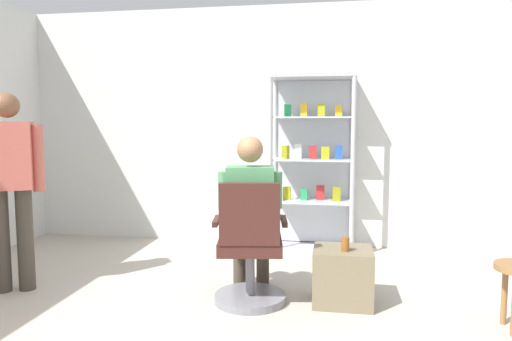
# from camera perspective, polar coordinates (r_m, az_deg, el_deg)

# --- Properties ---
(back_wall) EXTENTS (6.00, 0.10, 2.70)m
(back_wall) POSITION_cam_1_polar(r_m,az_deg,el_deg) (5.40, 2.74, 5.33)
(back_wall) COLOR silver
(back_wall) RESTS_ON ground
(display_cabinet_main) EXTENTS (0.90, 0.45, 1.90)m
(display_cabinet_main) POSITION_cam_1_polar(r_m,az_deg,el_deg) (5.15, 6.82, 0.96)
(display_cabinet_main) COLOR #B7B7BC
(display_cabinet_main) RESTS_ON ground
(office_chair) EXTENTS (0.60, 0.56, 0.96)m
(office_chair) POSITION_cam_1_polar(r_m,az_deg,el_deg) (3.63, -0.73, -10.11)
(office_chair) COLOR slate
(office_chair) RESTS_ON ground
(seated_shopkeeper) EXTENTS (0.53, 0.60, 1.29)m
(seated_shopkeeper) POSITION_cam_1_polar(r_m,az_deg,el_deg) (3.72, -0.68, -4.70)
(seated_shopkeeper) COLOR #3F382D
(seated_shopkeeper) RESTS_ON ground
(storage_crate) EXTENTS (0.45, 0.40, 0.43)m
(storage_crate) POSITION_cam_1_polar(r_m,az_deg,el_deg) (3.77, 10.45, -12.46)
(storage_crate) COLOR #72664C
(storage_crate) RESTS_ON ground
(tea_glass) EXTENTS (0.06, 0.06, 0.11)m
(tea_glass) POSITION_cam_1_polar(r_m,az_deg,el_deg) (3.63, 10.77, -8.74)
(tea_glass) COLOR brown
(tea_glass) RESTS_ON storage_crate
(standing_customer) EXTENTS (0.48, 0.35, 1.63)m
(standing_customer) POSITION_cam_1_polar(r_m,az_deg,el_deg) (4.32, -27.63, -0.94)
(standing_customer) COLOR #3F382D
(standing_customer) RESTS_ON ground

